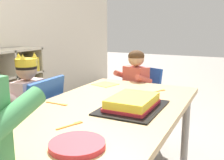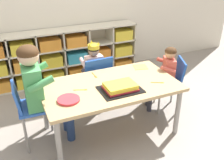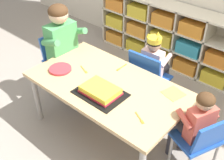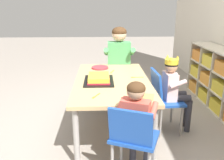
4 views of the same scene
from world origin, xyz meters
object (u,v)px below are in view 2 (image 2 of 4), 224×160
at_px(birthday_cake_on_tray, 120,87).
at_px(fork_scattered_mid_table, 158,82).
at_px(adult_helper_seated, 40,85).
at_px(paper_plate_stack, 69,100).
at_px(classroom_chair_guest_side, 172,80).
at_px(child_with_crown, 93,65).
at_px(guest_at_table_side, 165,71).
at_px(fork_near_child_seat, 94,75).
at_px(activity_table, 110,90).
at_px(classroom_chair_adult_side, 30,107).
at_px(fork_by_napkin, 81,90).
at_px(classroom_chair_blue, 97,77).

relative_size(birthday_cake_on_tray, fork_scattered_mid_table, 3.29).
xyz_separation_m(adult_helper_seated, paper_plate_stack, (0.20, -0.25, -0.07)).
bearing_deg(fork_scattered_mid_table, classroom_chair_guest_side, -117.05).
bearing_deg(child_with_crown, birthday_cake_on_tray, 87.26).
distance_m(guest_at_table_side, fork_scattered_mid_table, 0.44).
distance_m(paper_plate_stack, fork_near_child_seat, 0.56).
xyz_separation_m(activity_table, fork_near_child_seat, (-0.07, 0.27, 0.06)).
height_order(paper_plate_stack, fork_near_child_seat, paper_plate_stack).
xyz_separation_m(classroom_chair_adult_side, classroom_chair_guest_side, (1.64, -0.01, -0.04)).
xyz_separation_m(guest_at_table_side, paper_plate_stack, (-1.24, -0.28, 0.07)).
bearing_deg(birthday_cake_on_tray, child_with_crown, 89.78).
bearing_deg(adult_helper_seated, child_with_crown, -51.96).
distance_m(guest_at_table_side, fork_by_napkin, 1.08).
bearing_deg(fork_by_napkin, fork_scattered_mid_table, -171.15).
height_order(child_with_crown, adult_helper_seated, adult_helper_seated).
xyz_separation_m(guest_at_table_side, fork_by_napkin, (-1.07, -0.14, 0.06)).
relative_size(classroom_chair_blue, classroom_chair_guest_side, 1.03).
bearing_deg(activity_table, guest_at_table_side, 11.21).
bearing_deg(classroom_chair_adult_side, guest_at_table_side, -87.09).
bearing_deg(classroom_chair_blue, birthday_cake_on_tray, 86.85).
height_order(classroom_chair_adult_side, classroom_chair_guest_side, classroom_chair_adult_side).
bearing_deg(guest_at_table_side, activity_table, -56.26).
bearing_deg(fork_by_napkin, guest_at_table_side, -150.95).
bearing_deg(guest_at_table_side, paper_plate_stack, -54.61).
relative_size(activity_table, fork_scattered_mid_table, 11.14).
distance_m(child_with_crown, fork_near_child_seat, 0.41).
bearing_deg(fork_near_child_seat, fork_by_napkin, 138.05).
xyz_separation_m(adult_helper_seated, fork_near_child_seat, (0.60, 0.14, -0.08)).
distance_m(paper_plate_stack, fork_by_napkin, 0.22).
xyz_separation_m(adult_helper_seated, guest_at_table_side, (1.44, 0.03, -0.14)).
bearing_deg(classroom_chair_blue, guest_at_table_side, 148.96).
bearing_deg(activity_table, adult_helper_seated, 169.50).
height_order(classroom_chair_blue, paper_plate_stack, classroom_chair_blue).
bearing_deg(paper_plate_stack, fork_scattered_mid_table, -1.98).
xyz_separation_m(child_with_crown, guest_at_table_side, (0.72, -0.50, -0.00)).
xyz_separation_m(fork_scattered_mid_table, fork_by_napkin, (-0.77, 0.17, -0.00)).
bearing_deg(fork_scattered_mid_table, adult_helper_seated, 13.55).
relative_size(classroom_chair_adult_side, fork_near_child_seat, 4.85).
bearing_deg(classroom_chair_blue, classroom_chair_guest_side, 149.61).
bearing_deg(fork_near_child_seat, classroom_chair_adult_side, 101.29).
bearing_deg(guest_at_table_side, birthday_cake_on_tray, -45.40).
bearing_deg(child_with_crown, fork_by_napkin, 58.58).
height_order(classroom_chair_guest_side, birthday_cake_on_tray, classroom_chair_guest_side).
bearing_deg(adult_helper_seated, guest_at_table_side, -86.86).
xyz_separation_m(child_with_crown, adult_helper_seated, (-0.72, -0.53, 0.14)).
distance_m(activity_table, fork_scattered_mid_table, 0.50).
distance_m(adult_helper_seated, paper_plate_stack, 0.33).
xyz_separation_m(adult_helper_seated, classroom_chair_guest_side, (1.53, -0.01, -0.26)).
distance_m(classroom_chair_blue, paper_plate_stack, 0.87).
bearing_deg(classroom_chair_guest_side, fork_near_child_seat, -76.74).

